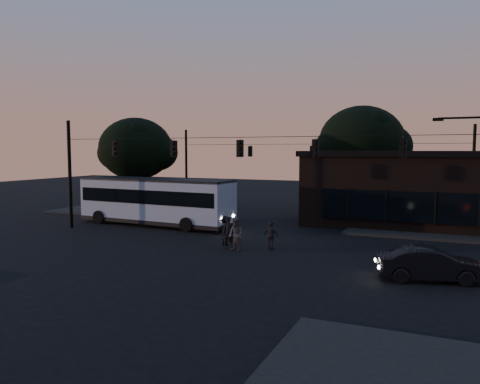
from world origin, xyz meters
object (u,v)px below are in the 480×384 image
at_px(building, 415,187).
at_px(pedestrian_a, 228,233).
at_px(bus, 155,199).
at_px(pedestrian_c, 271,235).
at_px(pedestrian_b, 236,235).
at_px(car, 431,264).
at_px(pedestrian_d, 225,231).

height_order(building, pedestrian_a, building).
bearing_deg(pedestrian_a, building, 37.87).
xyz_separation_m(bus, pedestrian_c, (10.56, -4.43, -1.15)).
height_order(bus, pedestrian_c, bus).
relative_size(building, bus, 1.26).
distance_m(bus, pedestrian_b, 10.65).
relative_size(car, pedestrian_c, 2.79).
height_order(bus, pedestrian_d, bus).
distance_m(bus, pedestrian_a, 9.85).
distance_m(car, pedestrian_d, 11.47).
height_order(pedestrian_a, pedestrian_c, pedestrian_a).
bearing_deg(car, bus, 53.96).
relative_size(bus, pedestrian_b, 6.77).
distance_m(bus, pedestrian_c, 11.51).
relative_size(building, pedestrian_a, 8.67).
distance_m(pedestrian_a, pedestrian_c, 2.37).
xyz_separation_m(car, pedestrian_a, (-10.52, 2.50, 0.19)).
xyz_separation_m(pedestrian_b, pedestrian_c, (1.59, 1.23, -0.14)).
bearing_deg(pedestrian_a, pedestrian_b, -55.19).
height_order(building, pedestrian_d, building).
height_order(bus, pedestrian_a, bus).
relative_size(car, pedestrian_d, 2.51).
relative_size(pedestrian_a, pedestrian_c, 1.16).
distance_m(car, pedestrian_b, 10.07).
bearing_deg(bus, car, -18.72).
bearing_deg(pedestrian_b, pedestrian_a, 173.13).
height_order(building, bus, building).
relative_size(building, pedestrian_b, 8.53).
bearing_deg(bus, pedestrian_b, -28.76).
height_order(pedestrian_a, pedestrian_b, pedestrian_b).
distance_m(building, pedestrian_a, 16.51).
xyz_separation_m(car, pedestrian_c, (-8.27, 3.25, 0.06)).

